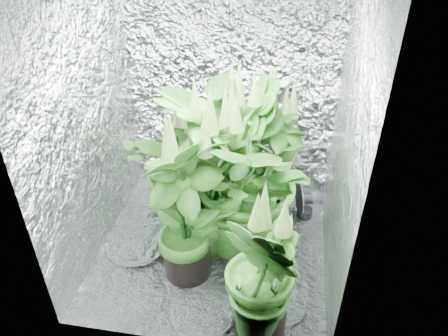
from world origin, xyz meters
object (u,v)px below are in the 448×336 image
plant_d (199,177)px  circulation_fan (302,203)px  plant_e (242,179)px  plant_b (275,160)px  plant_f (184,209)px  plant_c (242,155)px  plant_a (191,166)px  plant_g (263,278)px

plant_d → circulation_fan: plant_d is taller
plant_e → circulation_fan: size_ratio=4.51×
plant_b → plant_f: (-0.51, -0.74, 0.06)m
plant_c → plant_d: plant_d is taller
plant_a → plant_b: size_ratio=0.98×
plant_a → plant_c: 0.38m
plant_c → plant_e: size_ratio=0.89×
plant_c → plant_g: (0.25, -1.00, -0.13)m
plant_c → plant_e: (0.04, -0.30, 0.00)m
plant_e → plant_f: size_ratio=1.18×
plant_a → plant_d: size_ratio=0.82×
plant_g → circulation_fan: size_ratio=3.23×
plant_e → plant_f: bearing=-134.9°
plant_g → circulation_fan: bearing=78.6°
plant_c → plant_d: size_ratio=0.98×
plant_a → circulation_fan: size_ratio=3.39×
plant_b → plant_e: (-0.20, -0.43, 0.10)m
plant_e → plant_f: 0.45m
plant_f → plant_g: bearing=-36.0°
circulation_fan → plant_b: bearing=158.9°
plant_b → plant_e: plant_e is taller
plant_a → plant_f: plant_f is taller
plant_b → plant_d: bearing=-136.3°
plant_c → circulation_fan: 0.66m
plant_e → plant_a: bearing=150.5°
plant_d → plant_e: size_ratio=0.91×
plant_a → plant_f: size_ratio=0.88×
plant_b → plant_f: bearing=-124.5°
circulation_fan → plant_e: bearing=-150.4°
plant_c → plant_d: bearing=-126.5°
plant_b → plant_c: bearing=-151.7°
plant_b → circulation_fan: 0.43m
plant_c → plant_g: 1.04m
plant_d → circulation_fan: size_ratio=4.13×
plant_a → plant_f: (0.09, -0.54, 0.05)m
plant_d → plant_f: (-0.03, -0.28, -0.05)m
plant_b → plant_c: (-0.24, -0.13, 0.10)m
plant_b → plant_a: bearing=-161.5°
plant_c → plant_f: 0.68m
plant_a → plant_g: (0.62, -0.93, -0.05)m
plant_d → plant_g: plant_d is taller
plant_c → plant_d: 0.42m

